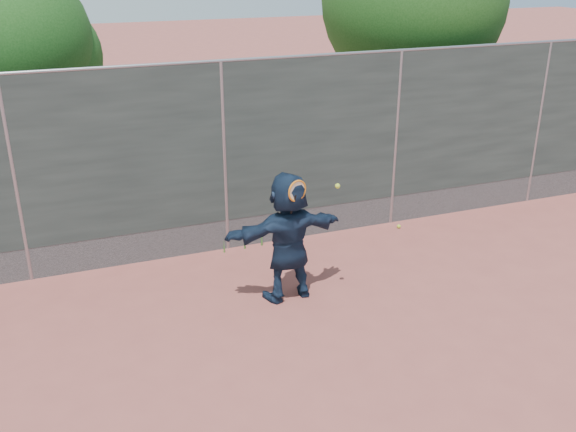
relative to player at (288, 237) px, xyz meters
name	(u,v)px	position (x,y,z in m)	size (l,w,h in m)	color
ground	(311,369)	(-0.36, -1.69, -0.91)	(80.00, 80.00, 0.00)	#9E4C42
player	(288,237)	(0.00, 0.00, 0.00)	(1.69, 0.54, 1.82)	#16263E
ball_ground	(399,226)	(2.65, 1.52, -0.88)	(0.07, 0.07, 0.07)	#B8D22E
fence	(224,155)	(-0.36, 1.81, 0.67)	(20.00, 0.06, 3.03)	#38423D
swing_action	(301,192)	(0.10, -0.21, 0.71)	(0.70, 0.22, 0.51)	orange
tree_right	(420,5)	(4.33, 4.06, 2.58)	(3.78, 3.60, 5.39)	#382314
tree_left	(13,47)	(-3.20, 4.86, 2.03)	(3.15, 3.00, 4.53)	#382314
weed_clump	(247,240)	(-0.06, 1.70, -0.78)	(0.68, 0.07, 0.30)	#387226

